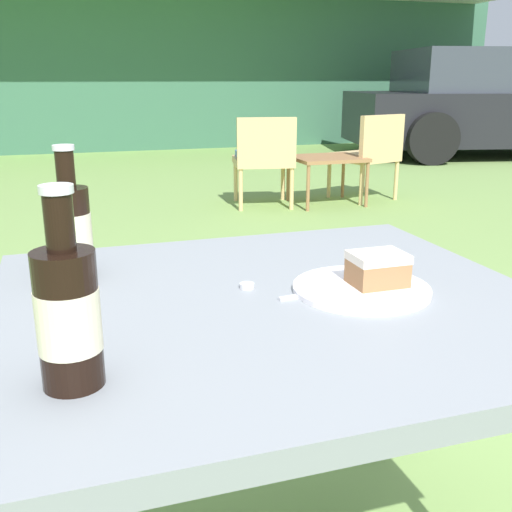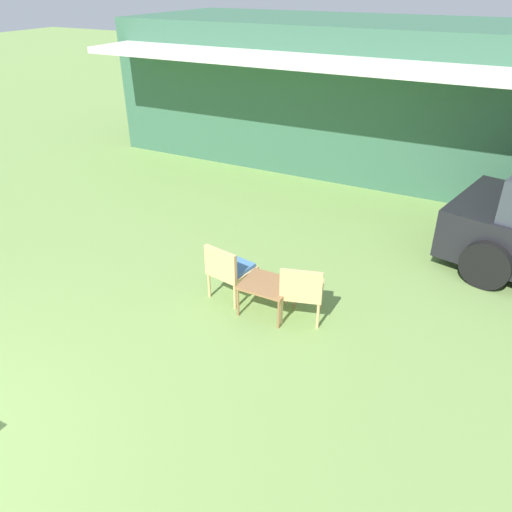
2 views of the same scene
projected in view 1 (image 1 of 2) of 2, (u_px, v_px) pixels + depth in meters
The scene contains 11 objects.
cabin_building at pixel (155, 56), 10.58m from camera, with size 10.92×5.01×2.84m.
parked_car at pixel (491, 105), 8.43m from camera, with size 4.26×2.66×1.44m.
wicker_chair_cushioned at pixel (264, 156), 5.06m from camera, with size 0.56×0.56×0.76m.
wicker_chair_plain at pixel (370, 151), 5.33m from camera, with size 0.60×0.60×0.76m.
garden_side_table at pixel (327, 161), 5.18m from camera, with size 0.59×0.51×0.42m.
patio_table at pixel (273, 327), 1.09m from camera, with size 0.97×0.87×0.69m.
cake_on_plate at pixel (368, 280), 1.11m from camera, with size 0.25×0.25×0.07m.
cola_bottle_near at pixel (71, 229), 1.16m from camera, with size 0.08×0.08×0.26m.
cola_bottle_far at pixel (68, 314), 0.75m from camera, with size 0.08×0.08×0.26m.
fork at pixel (327, 291), 1.10m from camera, with size 0.20×0.03×0.01m.
loose_bottle_cap at pixel (247, 286), 1.12m from camera, with size 0.03×0.03×0.01m.
Camera 1 is at (-0.34, -0.95, 1.07)m, focal length 42.00 mm.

